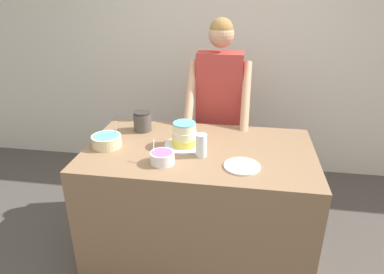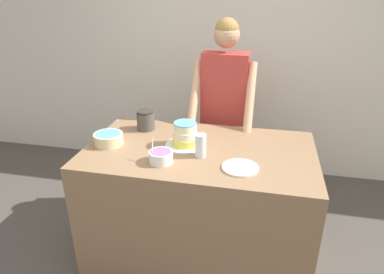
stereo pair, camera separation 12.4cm
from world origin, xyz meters
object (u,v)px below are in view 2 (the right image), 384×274
at_px(person_baker, 224,100).
at_px(frosting_bowl_blue, 108,138).
at_px(cake, 185,136).
at_px(drinking_glass, 201,146).
at_px(stoneware_jar, 146,120).
at_px(frosting_bowl_purple, 161,156).
at_px(ceramic_plate, 240,168).

xyz_separation_m(person_baker, frosting_bowl_blue, (-0.73, -0.77, -0.09)).
bearing_deg(frosting_bowl_blue, cake, 9.81).
height_order(drinking_glass, stoneware_jar, drinking_glass).
xyz_separation_m(frosting_bowl_purple, stoneware_jar, (-0.28, 0.50, 0.03)).
distance_m(frosting_bowl_purple, stoneware_jar, 0.57).
relative_size(frosting_bowl_blue, stoneware_jar, 1.35).
relative_size(cake, stoneware_jar, 1.86).
height_order(person_baker, ceramic_plate, person_baker).
bearing_deg(cake, stoneware_jar, 148.85).
relative_size(cake, frosting_bowl_blue, 1.37).
relative_size(cake, ceramic_plate, 1.24).
xyz_separation_m(person_baker, cake, (-0.19, -0.67, -0.06)).
height_order(person_baker, drinking_glass, person_baker).
xyz_separation_m(frosting_bowl_purple, ceramic_plate, (0.51, 0.03, -0.04)).
bearing_deg(person_baker, frosting_bowl_blue, -133.48).
bearing_deg(cake, frosting_bowl_blue, -170.19).
distance_m(cake, frosting_bowl_purple, 0.29).
height_order(cake, stoneware_jar, cake).
distance_m(person_baker, frosting_bowl_blue, 1.06).
bearing_deg(frosting_bowl_blue, person_baker, 46.52).
relative_size(frosting_bowl_purple, ceramic_plate, 0.68).
xyz_separation_m(cake, frosting_bowl_purple, (-0.09, -0.28, -0.03)).
distance_m(cake, frosting_bowl_blue, 0.55).
relative_size(person_baker, frosting_bowl_purple, 11.12).
xyz_separation_m(cake, frosting_bowl_blue, (-0.54, -0.09, -0.03)).
bearing_deg(cake, person_baker, 74.59).
distance_m(frosting_bowl_purple, ceramic_plate, 0.51).
bearing_deg(stoneware_jar, ceramic_plate, -31.31).
bearing_deg(frosting_bowl_purple, cake, 71.04).
height_order(cake, drinking_glass, cake).
distance_m(frosting_bowl_blue, stoneware_jar, 0.36).
bearing_deg(person_baker, drinking_glass, -93.37).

